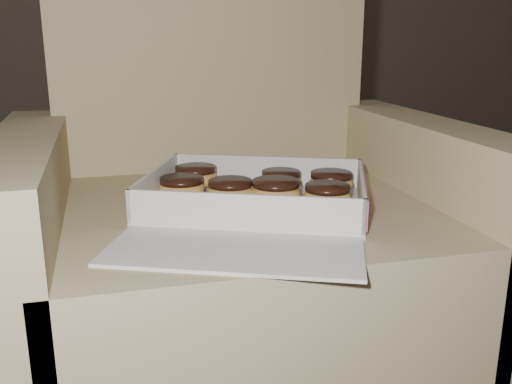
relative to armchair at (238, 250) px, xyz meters
The scene contains 13 objects.
floor 0.50m from the armchair, ahead, with size 4.50×4.50×0.00m, color black.
armchair is the anchor object (origin of this frame).
bakery_box 0.18m from the armchair, 90.96° to the right, with size 0.49×0.52×0.06m.
donut_a 0.16m from the armchair, 27.54° to the right, with size 0.07×0.07×0.04m.
donut_b 0.22m from the armchair, 26.74° to the right, with size 0.08×0.08×0.04m.
donut_c 0.19m from the armchair, 157.08° to the right, with size 0.08×0.08×0.04m.
donut_d 0.16m from the armchair, 159.75° to the left, with size 0.08×0.08×0.04m.
donut_e 0.24m from the armchair, 53.50° to the right, with size 0.08×0.08×0.04m.
donut_f 0.19m from the armchair, 71.28° to the right, with size 0.08×0.08×0.04m.
donut_g 0.17m from the armchair, 110.03° to the right, with size 0.08×0.08×0.04m.
crumb_a 0.17m from the armchair, 99.88° to the right, with size 0.01×0.01×0.00m, color black.
crumb_b 0.23m from the armchair, 80.59° to the right, with size 0.01×0.01×0.00m, color black.
crumb_c 0.24m from the armchair, 78.19° to the right, with size 0.01×0.01×0.00m, color black.
Camera 1 is at (-0.64, -0.96, 0.67)m, focal length 40.00 mm.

